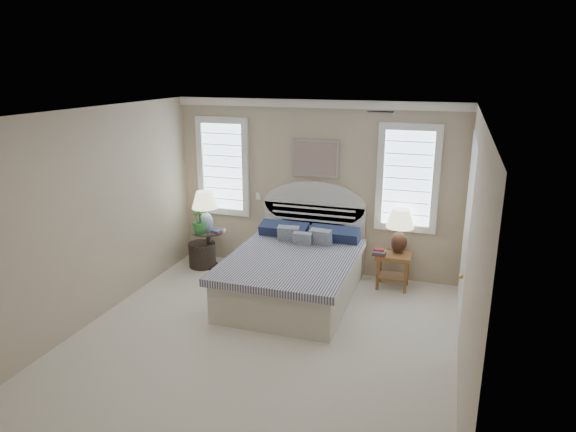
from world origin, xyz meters
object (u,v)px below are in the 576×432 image
Objects in this scene: floor_pot at (202,255)px; lamp_left at (205,207)px; nightstand_right at (393,263)px; lamp_right at (400,226)px; bed at (295,270)px; side_table_left at (209,245)px.

floor_pot is 0.84m from lamp_left.
lamp_right is at bearing 66.05° from nightstand_right.
nightstand_right is (1.30, 0.69, 0.00)m from bed.
bed reaches higher than lamp_right.
bed is 5.15× the size of floor_pot.
side_table_left is 0.95× the size of lamp_right.
floor_pot is at bearing 161.92° from bed.
floor_pot is at bearing -177.92° from nightstand_right.
floor_pot is 3.22m from lamp_right.
nightstand_right is at bearing -113.95° from lamp_right.
lamp_right is (3.00, 0.21, 0.55)m from side_table_left.
lamp_right is at bearing 4.07° from side_table_left.
side_table_left is 1.19× the size of nightstand_right.
lamp_right reaches higher than side_table_left.
bed is 1.66m from lamp_right.
bed is at bearing -18.29° from lamp_left.
floor_pot is at bearing 165.44° from lamp_left.
bed is 1.47m from nightstand_right.
side_table_left is at bearing 160.26° from bed.
lamp_left is at bearing -123.42° from side_table_left.
bed is 3.44× the size of lamp_right.
floor_pot is at bearing -174.62° from side_table_left.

